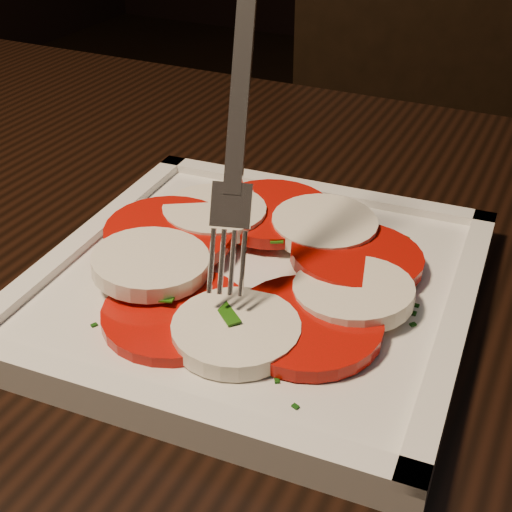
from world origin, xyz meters
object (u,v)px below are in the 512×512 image
Objects in this scene: table at (170,397)px; fork at (243,101)px; chair at (416,165)px; plate at (256,287)px.

fork is at bearing 21.09° from table.
fork reaches higher than chair.
chair reaches higher than plate.
chair is at bearing 77.82° from fork.
fork is (-0.01, 0.00, 0.12)m from plate.
plate is 1.46× the size of fork.
plate is at bearing 13.63° from table.
fork is at bearing -101.85° from chair.
chair is 0.78m from fork.
table is at bearing -175.96° from fork.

